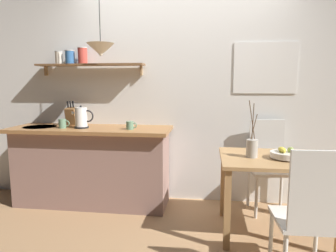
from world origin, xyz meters
The scene contains 14 objects.
ground_plane centered at (0.00, 0.00, 0.00)m, with size 14.00×14.00×0.00m, color #A87F56.
back_wall centered at (0.20, 0.65, 1.35)m, with size 6.80×0.11×2.70m.
kitchen_counter centered at (-1.00, 0.32, 0.46)m, with size 1.83×0.63×0.91m.
wall_shelf centered at (-1.16, 0.49, 1.67)m, with size 1.29×0.20×0.32m.
dining_table centered at (0.95, -0.15, 0.62)m, with size 1.00×0.77×0.74m.
dining_chair_near centered at (1.02, -0.87, 0.53)m, with size 0.42×0.44×0.99m.
dining_chair_far centered at (1.00, 0.42, 0.56)m, with size 0.48×0.44×1.01m.
fruit_bowl centered at (1.02, -0.19, 0.78)m, with size 0.27×0.27×0.11m.
twig_vase centered at (0.73, -0.18, 0.83)m, with size 0.10×0.10×0.52m.
electric_kettle centered at (-1.08, 0.24, 1.03)m, with size 0.25×0.16×0.26m.
knife_block centered at (-1.29, 0.45, 1.02)m, with size 0.12×0.15×0.29m.
coffee_mug_by_sink centered at (-1.29, 0.21, 0.96)m, with size 0.13×0.08×0.10m.
coffee_mug_spare centered at (-0.51, 0.22, 0.95)m, with size 0.12×0.08×0.09m.
pendant_lamp centered at (-0.81, 0.19, 1.76)m, with size 0.29×0.29×0.65m.
Camera 1 is at (0.32, -2.92, 1.40)m, focal length 31.99 mm.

